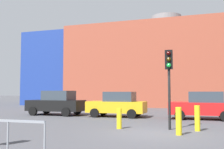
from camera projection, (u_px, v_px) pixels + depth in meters
ground_plane at (156, 133)px, 11.25m from camera, size 200.00×200.00×0.00m
building_backdrop at (167, 68)px, 35.89m from camera, size 37.28×13.66×11.98m
parked_car_0 at (57, 103)px, 20.32m from camera, size 4.25×2.08×1.84m
parked_car_1 at (117, 104)px, 18.83m from camera, size 4.06×1.99×1.76m
parked_car_2 at (203, 106)px, 17.08m from camera, size 4.08×2.00×1.77m
traffic_light_island at (169, 71)px, 12.53m from camera, size 0.38×0.37×3.71m
bollard_yellow_0 at (179, 121)px, 10.86m from camera, size 0.24×0.24×1.12m
bollard_yellow_1 at (119, 118)px, 12.73m from camera, size 0.24×0.24×0.97m
bollard_yellow_2 at (197, 118)px, 11.99m from camera, size 0.24×0.24×1.13m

